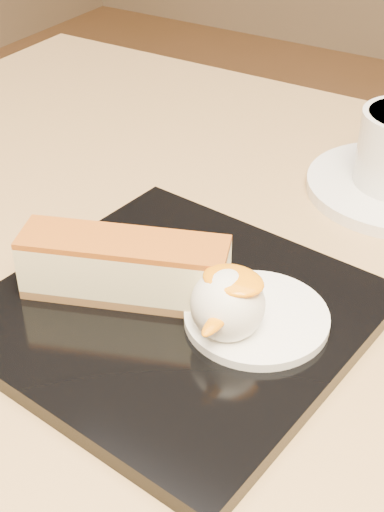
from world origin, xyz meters
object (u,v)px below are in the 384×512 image
Objects in this scene: dessert_plate at (176,315)px; cheesecake at (124,267)px; ice_cream_scoop at (228,304)px; table at (143,450)px.

cheesecake reaches higher than dessert_plate.
cheesecake is at bearing 180.00° from ice_cream_scoop.
dessert_plate is 1.62× the size of cheesecake.
table is 0.19m from cheesecake.
ice_cream_scoop is at bearing -21.00° from cheesecake.
cheesecake is 0.08m from ice_cream_scoop.
ice_cream_scoop reaches higher than table.
cheesecake is 3.03× the size of ice_cream_scoop.
table is at bearing 80.87° from cheesecake.
dessert_plate is at bearing -12.87° from cheesecake.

